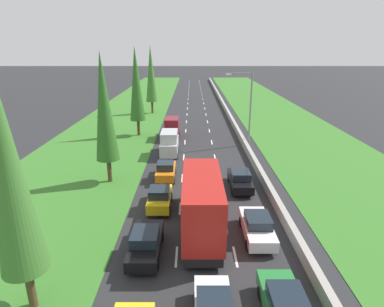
{
  "coord_description": "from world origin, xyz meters",
  "views": [
    {
      "loc": [
        -0.82,
        -1.19,
        11.88
      ],
      "look_at": [
        -0.98,
        32.53,
        0.62
      ],
      "focal_mm": 30.09,
      "sensor_mm": 36.0,
      "label": 1
    }
  ],
  "objects": [
    {
      "name": "lane_markings",
      "position": [
        0.0,
        60.0,
        0.01
      ],
      "size": [
        3.64,
        116.0,
        0.01
      ],
      "color": "white",
      "rests_on": "ground"
    },
    {
      "name": "silver_van_left_lane",
      "position": [
        -3.39,
        33.94,
        1.4
      ],
      "size": [
        1.96,
        4.9,
        2.82
      ],
      "color": "silver",
      "rests_on": "ground"
    },
    {
      "name": "ground_plane",
      "position": [
        0.0,
        60.0,
        0.0
      ],
      "size": [
        300.0,
        300.0,
        0.0
      ],
      "primitive_type": "plane",
      "color": "#28282B",
      "rests_on": "ground"
    },
    {
      "name": "grass_verge_right",
      "position": [
        14.35,
        60.0,
        0.02
      ],
      "size": [
        14.0,
        140.0,
        0.04
      ],
      "primitive_type": "cube",
      "color": "#387528",
      "rests_on": "ground"
    },
    {
      "name": "orange_hatchback_left_lane",
      "position": [
        -3.28,
        26.89,
        0.84
      ],
      "size": [
        1.74,
        3.9,
        1.72
      ],
      "color": "orange",
      "rests_on": "ground"
    },
    {
      "name": "white_sedan_right_lane",
      "position": [
        3.4,
        17.05,
        0.81
      ],
      "size": [
        1.82,
        4.5,
        1.64
      ],
      "color": "white",
      "rests_on": "ground"
    },
    {
      "name": "poplar_tree_second",
      "position": [
        -8.39,
        26.23,
        6.86
      ],
      "size": [
        2.09,
        2.09,
        11.62
      ],
      "color": "#4C3823",
      "rests_on": "ground"
    },
    {
      "name": "median_barrier",
      "position": [
        5.7,
        60.0,
        0.42
      ],
      "size": [
        0.44,
        120.0,
        0.85
      ],
      "primitive_type": "cube",
      "color": "#9E9B93",
      "rests_on": "ground"
    },
    {
      "name": "maroon_van_left_lane",
      "position": [
        -3.52,
        41.06,
        1.4
      ],
      "size": [
        1.96,
        4.9,
        2.82
      ],
      "color": "maroon",
      "rests_on": "ground"
    },
    {
      "name": "black_sedan_right_lane",
      "position": [
        3.39,
        24.73,
        0.81
      ],
      "size": [
        1.82,
        4.5,
        1.64
      ],
      "color": "black",
      "rests_on": "ground"
    },
    {
      "name": "street_light_mast",
      "position": [
        5.98,
        37.8,
        5.23
      ],
      "size": [
        3.2,
        0.28,
        9.0
      ],
      "color": "gray",
      "rests_on": "ground"
    },
    {
      "name": "poplar_tree_third",
      "position": [
        -8.29,
        42.49,
        7.06
      ],
      "size": [
        2.1,
        2.1,
        12.02
      ],
      "color": "#4C3823",
      "rests_on": "ground"
    },
    {
      "name": "poplar_tree_nearest",
      "position": [
        -8.42,
        11.15,
        7.04
      ],
      "size": [
        2.1,
        2.1,
        11.97
      ],
      "color": "#4C3823",
      "rests_on": "ground"
    },
    {
      "name": "yellow_hatchback_left_lane",
      "position": [
        -3.3,
        21.15,
        0.84
      ],
      "size": [
        1.74,
        3.9,
        1.72
      ],
      "color": "yellow",
      "rests_on": "ground"
    },
    {
      "name": "red_box_truck_centre_lane",
      "position": [
        -0.19,
        18.04,
        2.18
      ],
      "size": [
        2.46,
        9.4,
        4.18
      ],
      "color": "black",
      "rests_on": "ground"
    },
    {
      "name": "poplar_tree_fourth",
      "position": [
        -8.22,
        58.28,
        7.13
      ],
      "size": [
        2.1,
        2.1,
        12.16
      ],
      "color": "#4C3823",
      "rests_on": "ground"
    },
    {
      "name": "grass_verge_left",
      "position": [
        -12.65,
        60.0,
        0.02
      ],
      "size": [
        14.0,
        140.0,
        0.04
      ],
      "primitive_type": "cube",
      "color": "#387528",
      "rests_on": "ground"
    },
    {
      "name": "black_sedan_left_lane",
      "position": [
        -3.58,
        15.22,
        0.81
      ],
      "size": [
        1.82,
        4.5,
        1.64
      ],
      "color": "black",
      "rests_on": "ground"
    }
  ]
}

